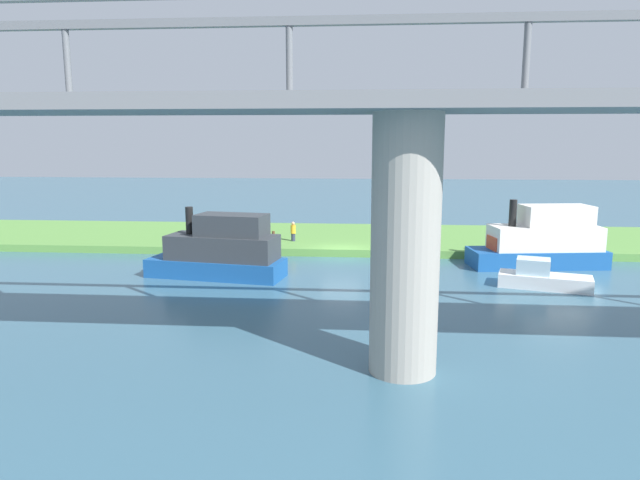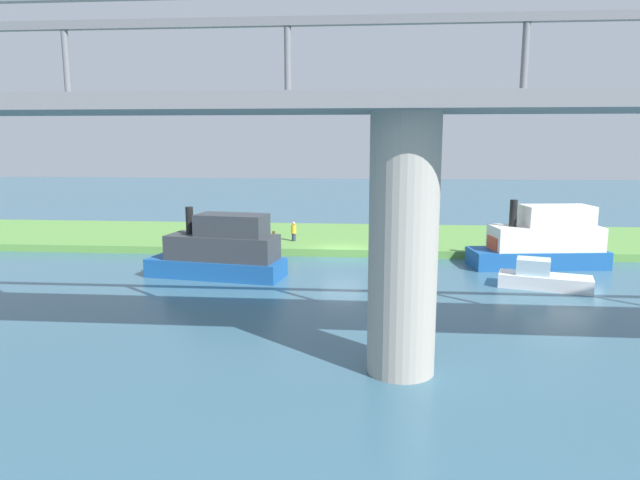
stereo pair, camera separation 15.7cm
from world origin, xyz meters
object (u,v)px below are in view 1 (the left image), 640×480
object	(u,v)px
bridge_pylon	(405,246)
riverboat_paddlewheel	(220,252)
person_on_bank	(293,231)
mooring_post	(273,239)
motorboat_red	(542,242)
pontoon_yellow	(542,278)

from	to	relation	value
bridge_pylon	riverboat_paddlewheel	bearing A→B (deg)	-53.39
person_on_bank	mooring_post	world-z (taller)	person_on_bank
riverboat_paddlewheel	motorboat_red	xyz separation A→B (m)	(-18.78, -4.25, 0.07)
riverboat_paddlewheel	motorboat_red	distance (m)	19.26
mooring_post	motorboat_red	world-z (taller)	motorboat_red
motorboat_red	mooring_post	bearing A→B (deg)	-8.10
bridge_pylon	riverboat_paddlewheel	world-z (taller)	bridge_pylon
motorboat_red	pontoon_yellow	bearing A→B (deg)	74.44
bridge_pylon	person_on_bank	size ratio (longest dim) A/B	6.08
bridge_pylon	pontoon_yellow	size ratio (longest dim) A/B	1.75
person_on_bank	riverboat_paddlewheel	world-z (taller)	riverboat_paddlewheel
person_on_bank	pontoon_yellow	xyz separation A→B (m)	(-14.35, 10.15, -0.66)
mooring_post	bridge_pylon	bearing A→B (deg)	111.15
bridge_pylon	motorboat_red	distance (m)	19.51
person_on_bank	riverboat_paddlewheel	distance (m)	9.58
riverboat_paddlewheel	pontoon_yellow	xyz separation A→B (m)	(-17.31, 1.04, -0.91)
bridge_pylon	person_on_bank	distance (m)	22.89
bridge_pylon	motorboat_red	bearing A→B (deg)	-119.05
bridge_pylon	pontoon_yellow	xyz separation A→B (m)	(-7.91, -11.60, -3.68)
person_on_bank	motorboat_red	size ratio (longest dim) A/B	0.17
bridge_pylon	mooring_post	xyz separation A→B (m)	(7.46, -19.29, -3.18)
person_on_bank	pontoon_yellow	world-z (taller)	person_on_bank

